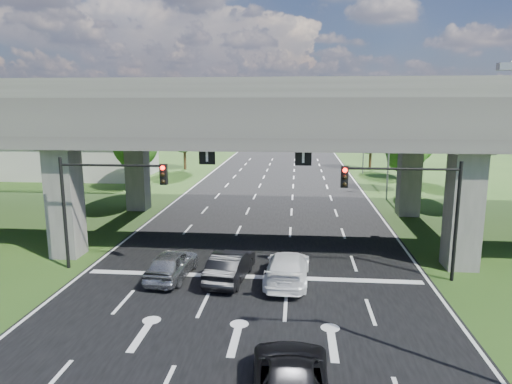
% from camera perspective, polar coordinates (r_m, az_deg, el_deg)
% --- Properties ---
extents(ground, '(160.00, 160.00, 0.00)m').
position_cam_1_polar(ground, '(20.43, -1.51, -14.20)').
color(ground, '#224014').
rests_on(ground, ground).
extents(road, '(18.00, 120.00, 0.03)m').
position_cam_1_polar(road, '(29.74, 0.75, -6.02)').
color(road, black).
rests_on(road, ground).
extents(overpass, '(80.00, 15.00, 10.00)m').
position_cam_1_polar(overpass, '(30.46, 1.08, 9.49)').
color(overpass, '#34322F').
rests_on(overpass, ground).
extents(warehouse, '(20.00, 10.00, 4.00)m').
position_cam_1_polar(warehouse, '(60.73, -22.54, 3.75)').
color(warehouse, '#9E9E99').
rests_on(warehouse, ground).
extents(signal_right, '(5.76, 0.54, 6.00)m').
position_cam_1_polar(signal_right, '(23.44, 18.99, -0.72)').
color(signal_right, black).
rests_on(signal_right, ground).
extents(signal_left, '(5.76, 0.54, 6.00)m').
position_cam_1_polar(signal_left, '(24.87, -18.66, -0.06)').
color(signal_left, black).
rests_on(signal_left, ground).
extents(streetlight_far, '(3.38, 0.25, 10.00)m').
position_cam_1_polar(streetlight_far, '(43.20, 15.85, 6.74)').
color(streetlight_far, gray).
rests_on(streetlight_far, ground).
extents(streetlight_beyond, '(3.38, 0.25, 10.00)m').
position_cam_1_polar(streetlight_beyond, '(58.97, 13.03, 7.87)').
color(streetlight_beyond, gray).
rests_on(streetlight_beyond, ground).
extents(tree_left_near, '(4.50, 4.50, 7.80)m').
position_cam_1_polar(tree_left_near, '(47.38, -14.82, 5.87)').
color(tree_left_near, black).
rests_on(tree_left_near, ground).
extents(tree_left_mid, '(3.91, 3.90, 6.76)m').
position_cam_1_polar(tree_left_mid, '(55.95, -14.90, 5.92)').
color(tree_left_mid, black).
rests_on(tree_left_mid, ground).
extents(tree_left_far, '(4.80, 4.80, 8.32)m').
position_cam_1_polar(tree_left_far, '(62.35, -8.94, 7.51)').
color(tree_left_far, black).
rests_on(tree_left_far, ground).
extents(tree_right_near, '(4.20, 4.20, 7.28)m').
position_cam_1_polar(tree_right_near, '(47.81, 18.39, 5.33)').
color(tree_right_near, black).
rests_on(tree_right_near, ground).
extents(tree_right_mid, '(3.91, 3.90, 6.76)m').
position_cam_1_polar(tree_right_mid, '(56.29, 19.54, 5.69)').
color(tree_right_mid, black).
rests_on(tree_right_mid, ground).
extents(tree_right_far, '(4.50, 4.50, 7.80)m').
position_cam_1_polar(tree_right_far, '(63.26, 14.27, 7.07)').
color(tree_right_far, black).
rests_on(tree_right_far, ground).
extents(car_silver, '(2.07, 4.43, 1.47)m').
position_cam_1_polar(car_silver, '(23.62, -10.45, -8.84)').
color(car_silver, '#95979C').
rests_on(car_silver, road).
extents(car_dark, '(2.11, 4.65, 1.48)m').
position_cam_1_polar(car_dark, '(23.01, -3.24, -9.18)').
color(car_dark, black).
rests_on(car_dark, road).
extents(car_white, '(2.29, 5.18, 1.48)m').
position_cam_1_polar(car_white, '(22.79, 3.94, -9.40)').
color(car_white, white).
rests_on(car_white, road).
extents(car_trailing, '(2.48, 5.09, 1.39)m').
position_cam_1_polar(car_trailing, '(14.43, 4.36, -22.50)').
color(car_trailing, black).
rests_on(car_trailing, road).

